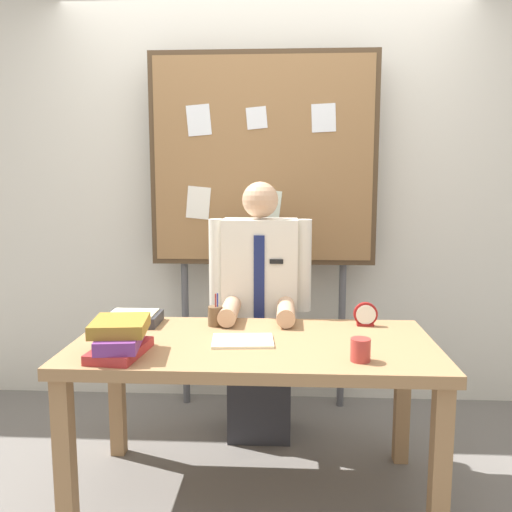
% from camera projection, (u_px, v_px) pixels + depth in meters
% --- Properties ---
extents(ground_plane, '(12.00, 12.00, 0.00)m').
position_uv_depth(ground_plane, '(254.00, 494.00, 2.43)').
color(ground_plane, slate).
extents(back_wall, '(6.40, 0.08, 2.70)m').
position_uv_depth(back_wall, '(264.00, 191.00, 3.39)').
color(back_wall, silver).
rests_on(back_wall, ground_plane).
extents(desk, '(1.57, 0.78, 0.72)m').
position_uv_depth(desk, '(254.00, 360.00, 2.34)').
color(desk, '#9E754C').
rests_on(desk, ground_plane).
extents(person, '(0.55, 0.56, 1.41)m').
position_uv_depth(person, '(260.00, 321.00, 2.92)').
color(person, '#2D2D33').
rests_on(person, ground_plane).
extents(bulletin_board, '(1.35, 0.09, 2.16)m').
position_uv_depth(bulletin_board, '(263.00, 164.00, 3.17)').
color(bulletin_board, '#4C3823').
rests_on(bulletin_board, ground_plane).
extents(book_stack, '(0.24, 0.32, 0.14)m').
position_uv_depth(book_stack, '(120.00, 337.00, 2.14)').
color(book_stack, '#B22D2D').
rests_on(book_stack, desk).
extents(open_notebook, '(0.28, 0.22, 0.01)m').
position_uv_depth(open_notebook, '(243.00, 341.00, 2.31)').
color(open_notebook, '#F4EFCC').
rests_on(open_notebook, desk).
extents(desk_clock, '(0.11, 0.04, 0.11)m').
position_uv_depth(desk_clock, '(366.00, 315.00, 2.57)').
color(desk_clock, maroon).
rests_on(desk_clock, desk).
extents(coffee_mug, '(0.08, 0.08, 0.09)m').
position_uv_depth(coffee_mug, '(360.00, 350.00, 2.07)').
color(coffee_mug, '#B23833').
rests_on(coffee_mug, desk).
extents(pen_holder, '(0.07, 0.07, 0.16)m').
position_uv_depth(pen_holder, '(215.00, 316.00, 2.57)').
color(pen_holder, brown).
rests_on(pen_holder, desk).
extents(paper_tray, '(0.26, 0.20, 0.06)m').
position_uv_depth(paper_tray, '(133.00, 318.00, 2.61)').
color(paper_tray, '#333338').
rests_on(paper_tray, desk).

